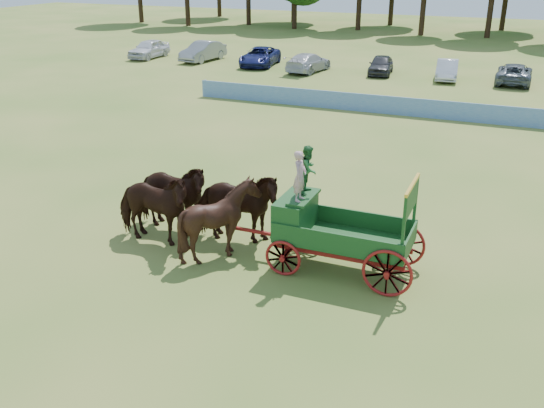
% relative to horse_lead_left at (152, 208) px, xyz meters
% --- Properties ---
extents(ground, '(160.00, 160.00, 0.00)m').
position_rel_horse_lead_left_xyz_m(ground, '(4.94, 1.65, -1.21)').
color(ground, olive).
rests_on(ground, ground).
extents(horse_lead_left, '(2.88, 1.35, 2.42)m').
position_rel_horse_lead_left_xyz_m(horse_lead_left, '(0.00, 0.00, 0.00)').
color(horse_lead_left, '#32180E').
rests_on(horse_lead_left, ground).
extents(horse_lead_right, '(2.91, 1.41, 2.42)m').
position_rel_horse_lead_left_xyz_m(horse_lead_right, '(0.00, 1.10, 0.00)').
color(horse_lead_right, '#32180E').
rests_on(horse_lead_right, ground).
extents(horse_wheel_left, '(2.54, 2.35, 2.42)m').
position_rel_horse_lead_left_xyz_m(horse_wheel_left, '(2.40, 0.00, 0.00)').
color(horse_wheel_left, '#32180E').
rests_on(horse_wheel_left, ground).
extents(horse_wheel_right, '(3.04, 1.79, 2.42)m').
position_rel_horse_lead_left_xyz_m(horse_wheel_right, '(2.40, 1.10, 0.00)').
color(horse_wheel_right, '#32180E').
rests_on(horse_wheel_right, ground).
extents(farm_dray, '(6.00, 2.00, 3.61)m').
position_rel_horse_lead_left_xyz_m(farm_dray, '(5.39, 0.57, 0.35)').
color(farm_dray, maroon).
rests_on(farm_dray, ground).
extents(sponsor_banner, '(26.00, 0.08, 1.05)m').
position_rel_horse_lead_left_xyz_m(sponsor_banner, '(3.94, 19.65, -0.68)').
color(sponsor_banner, '#2063AD').
rests_on(sponsor_banner, ground).
extents(parked_cars, '(42.27, 6.97, 1.64)m').
position_rel_horse_lead_left_xyz_m(parked_cars, '(-2.18, 31.68, -0.47)').
color(parked_cars, silver).
rests_on(parked_cars, ground).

